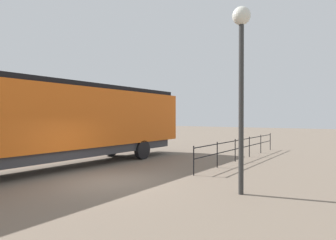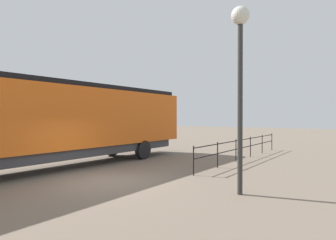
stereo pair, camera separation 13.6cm
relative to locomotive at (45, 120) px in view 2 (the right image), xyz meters
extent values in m
plane|color=#756656|center=(3.83, 0.02, -2.32)|extent=(120.00, 120.00, 0.00)
cube|color=orange|center=(0.00, -0.57, 0.12)|extent=(2.87, 18.61, 2.88)
cube|color=black|center=(0.00, 7.45, -0.31)|extent=(2.75, 2.58, 2.02)
cube|color=black|center=(0.00, -0.57, 1.68)|extent=(2.58, 17.87, 0.24)
cube|color=#38383D|center=(0.00, -0.57, -1.54)|extent=(2.58, 17.13, 0.45)
cylinder|color=black|center=(-1.28, 5.38, -1.77)|extent=(0.30, 1.10, 1.10)
cylinder|color=black|center=(1.28, 5.38, -1.77)|extent=(0.30, 1.10, 1.10)
cylinder|color=#2D2D2D|center=(8.82, 1.20, 0.43)|extent=(0.16, 0.16, 5.50)
sphere|color=silver|center=(8.82, 1.20, 3.35)|extent=(0.58, 0.58, 0.58)
cube|color=black|center=(6.10, 8.73, -1.17)|extent=(0.04, 11.57, 0.04)
cube|color=black|center=(6.10, 8.73, -1.63)|extent=(0.04, 11.57, 0.04)
cylinder|color=black|center=(6.10, 2.95, -1.69)|extent=(0.05, 0.05, 1.25)
cylinder|color=black|center=(6.10, 5.26, -1.69)|extent=(0.05, 0.05, 1.25)
cylinder|color=black|center=(6.10, 7.58, -1.69)|extent=(0.05, 0.05, 1.25)
cylinder|color=black|center=(6.10, 9.89, -1.69)|extent=(0.05, 0.05, 1.25)
cylinder|color=black|center=(6.10, 12.21, -1.69)|extent=(0.05, 0.05, 1.25)
cylinder|color=black|center=(6.10, 14.52, -1.69)|extent=(0.05, 0.05, 1.25)
camera|label=1|loc=(12.16, -7.76, 0.15)|focal=31.23mm
camera|label=2|loc=(12.27, -7.68, 0.15)|focal=31.23mm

